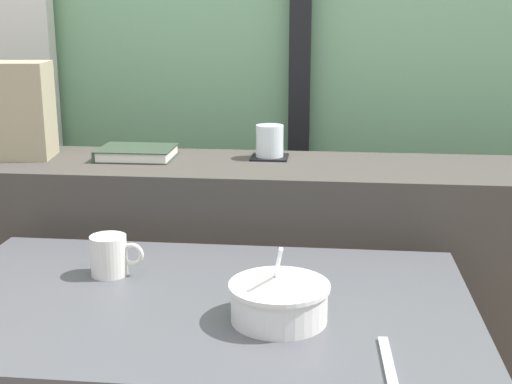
% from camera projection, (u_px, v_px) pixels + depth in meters
% --- Properties ---
extents(dark_console_ledge, '(2.80, 0.37, 0.86)m').
position_uv_depth(dark_console_ledge, '(243.00, 312.00, 1.96)').
color(dark_console_ledge, '#423D38').
rests_on(dark_console_ledge, ground).
extents(breakfast_table, '(1.05, 0.64, 0.71)m').
position_uv_depth(breakfast_table, '(199.00, 356.00, 1.37)').
color(breakfast_table, '#414145').
rests_on(breakfast_table, ground).
extents(coaster_square, '(0.10, 0.10, 0.00)m').
position_uv_depth(coaster_square, '(270.00, 157.00, 1.91)').
color(coaster_square, black).
rests_on(coaster_square, dark_console_ledge).
extents(juice_glass, '(0.08, 0.08, 0.09)m').
position_uv_depth(juice_glass, '(270.00, 142.00, 1.90)').
color(juice_glass, white).
rests_on(juice_glass, coaster_square).
extents(closed_book, '(0.20, 0.16, 0.03)m').
position_uv_depth(closed_book, '(136.00, 153.00, 1.91)').
color(closed_book, '#334233').
rests_on(closed_book, dark_console_ledge).
extents(soup_bowl, '(0.18, 0.18, 0.15)m').
position_uv_depth(soup_bowl, '(279.00, 302.00, 1.24)').
color(soup_bowl, silver).
rests_on(soup_bowl, breakfast_table).
extents(fork_utensil, '(0.02, 0.17, 0.01)m').
position_uv_depth(fork_utensil, '(388.00, 363.00, 1.09)').
color(fork_utensil, silver).
rests_on(fork_utensil, breakfast_table).
extents(ceramic_mug, '(0.11, 0.08, 0.08)m').
position_uv_depth(ceramic_mug, '(110.00, 255.00, 1.45)').
color(ceramic_mug, silver).
rests_on(ceramic_mug, breakfast_table).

